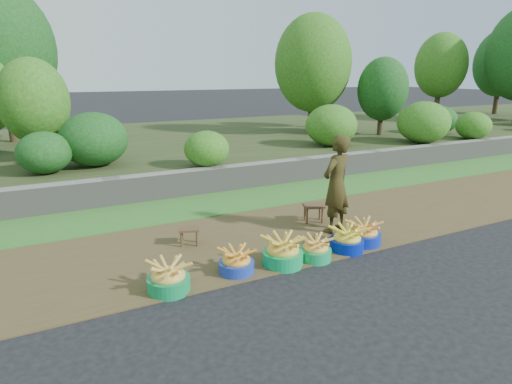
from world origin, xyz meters
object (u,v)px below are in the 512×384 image
stool_left (189,231)px  basin_d (315,250)px  basin_c (283,252)px  basin_f (364,234)px  basin_a (168,278)px  basin_b (236,262)px  basin_e (347,240)px  vendor_woman (336,184)px  stool_right (314,208)px

stool_left → basin_d: bearing=-42.3°
basin_c → basin_f: 1.46m
basin_d → basin_a: bearing=178.7°
basin_b → basin_e: size_ratio=0.93×
basin_a → basin_d: basin_a is taller
basin_a → vendor_woman: (2.98, 0.72, 0.64)m
basin_c → vendor_woman: vendor_woman is taller
stool_left → basin_c: bearing=-53.2°
basin_a → basin_d: size_ratio=1.13×
basin_c → basin_d: size_ratio=1.23×
basin_f → stool_right: bearing=95.5°
basin_d → stool_right: size_ratio=1.07×
basin_b → stool_left: (-0.25, 1.17, 0.08)m
basin_b → basin_e: bearing=-1.9°
basin_e → basin_f: bearing=10.1°
basin_f → vendor_woman: 0.91m
basin_f → stool_right: size_ratio=1.22×
basin_b → vendor_woman: vendor_woman is taller
basin_c → basin_f: (1.46, 0.06, -0.01)m
stool_right → basin_d: bearing=-123.5°
basin_d → basin_e: size_ratio=0.90×
basin_a → stool_right: size_ratio=1.21×
basin_a → basin_f: size_ratio=0.99×
basin_d → stool_right: bearing=56.5°
basin_a → stool_left: 1.40m
basin_a → basin_c: size_ratio=0.92×
stool_left → vendor_woman: bearing=-12.5°
basin_e → basin_f: 0.38m
stool_left → vendor_woman: size_ratio=0.23×
stool_left → vendor_woman: vendor_woman is taller
basin_a → basin_e: bearing=0.1°
basin_f → basin_c: bearing=-177.7°
stool_right → basin_c: bearing=-137.5°
basin_a → stool_left: bearing=61.4°
stool_right → vendor_woman: (0.05, -0.53, 0.55)m
basin_b → basin_f: (2.13, 0.01, 0.02)m
basin_f → stool_right: (-0.11, 1.17, 0.09)m
stool_left → basin_e: bearing=-31.5°
basin_d → stool_right: basin_d is taller
basin_b → basin_d: size_ratio=1.02×
basin_b → basin_c: 0.67m
basin_e → stool_left: basin_e is taller
basin_f → stool_right: basin_f is taller
basin_b → basin_d: (1.16, -0.11, -0.00)m
basin_a → basin_b: size_ratio=1.11×
basin_e → stool_left: bearing=148.5°
basin_b → vendor_woman: 2.26m
basin_a → basin_f: basin_f is taller
basin_d → stool_left: (-1.41, 1.28, 0.08)m
vendor_woman → basin_f: bearing=76.5°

